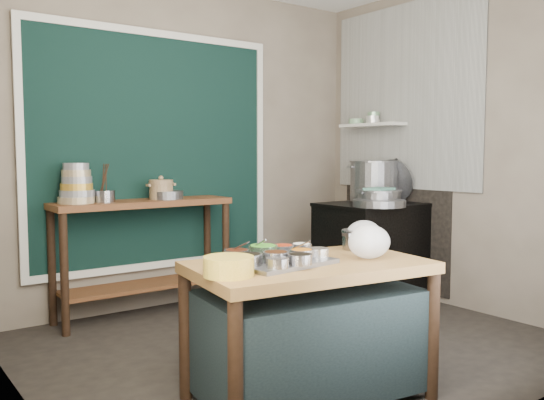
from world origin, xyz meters
TOP-DOWN VIEW (x-y plane):
  - floor at (0.00, 0.00)m, footprint 3.50×3.00m
  - back_wall at (0.00, 1.51)m, footprint 3.50×0.02m
  - left_wall at (-1.76, 0.00)m, footprint 0.02×3.00m
  - right_wall at (1.76, 0.00)m, footprint 0.02×3.00m
  - curtain_panel at (-0.35, 1.47)m, footprint 2.10×0.02m
  - curtain_frame at (-0.35, 1.46)m, footprint 2.22×0.03m
  - tile_panel at (1.74, 0.55)m, footprint 0.02×1.70m
  - soot_patch at (1.74, 0.65)m, footprint 0.01×1.30m
  - wall_shelf at (1.63, 0.85)m, footprint 0.22×0.70m
  - prep_table at (-0.50, -0.75)m, footprint 1.34×0.88m
  - back_counter at (-0.55, 1.28)m, footprint 1.45×0.40m
  - stove_block at (1.35, 0.55)m, footprint 0.90×0.68m
  - stove_top at (1.35, 0.55)m, footprint 0.92×0.69m
  - condiment_tray at (-0.66, -0.71)m, footprint 0.55×0.42m
  - condiment_bowls at (-0.68, -0.70)m, footprint 0.58×0.41m
  - yellow_basin at (-1.03, -0.80)m, footprint 0.27×0.27m
  - saucepan at (0.00, -0.62)m, footprint 0.24×0.24m
  - plastic_bag_a at (-0.17, -0.87)m, footprint 0.30×0.28m
  - plastic_bag_b at (0.06, -0.61)m, footprint 0.27×0.24m
  - bowl_stack at (-1.08, 1.30)m, footprint 0.27×0.27m
  - utensil_cup at (-0.87, 1.26)m, footprint 0.17×0.17m
  - ceramic_crock at (-0.39, 1.27)m, footprint 0.23×0.23m
  - wide_bowl at (-0.34, 1.27)m, footprint 0.29×0.29m
  - stock_pot at (1.53, 0.72)m, footprint 0.63×0.63m
  - pot_lid at (1.65, 0.57)m, footprint 0.15×0.41m
  - steamer at (1.26, 0.40)m, footprint 0.46×0.46m
  - green_cloth at (1.26, 0.40)m, footprint 0.26×0.22m
  - shallow_pan at (1.13, 0.28)m, footprint 0.55×0.55m
  - shelf_bowl_stack at (1.63, 0.84)m, footprint 0.13×0.13m
  - shelf_bowl_green at (1.63, 1.07)m, footprint 0.18×0.18m

SIDE VIEW (x-z plane):
  - floor at x=0.00m, z-range -0.02..0.00m
  - prep_table at x=-0.50m, z-range 0.00..0.75m
  - stove_block at x=1.35m, z-range 0.00..0.85m
  - back_counter at x=-0.55m, z-range 0.00..0.95m
  - soot_patch at x=1.74m, z-range 0.05..1.35m
  - condiment_tray at x=-0.66m, z-range 0.75..0.77m
  - yellow_basin at x=-1.03m, z-range 0.75..0.84m
  - condiment_bowls at x=-0.68m, z-range 0.77..0.83m
  - saucepan at x=0.00m, z-range 0.75..0.87m
  - plastic_bag_b at x=0.06m, z-range 0.75..0.92m
  - plastic_bag_a at x=-0.17m, z-range 0.75..0.94m
  - stove_top at x=1.35m, z-range 0.85..0.88m
  - shallow_pan at x=1.13m, z-range 0.88..0.94m
  - steamer at x=1.26m, z-range 0.88..1.01m
  - wide_bowl at x=-0.34m, z-range 0.95..1.02m
  - utensil_cup at x=-0.87m, z-range 0.95..1.04m
  - green_cloth at x=1.26m, z-range 1.01..1.03m
  - ceramic_crock at x=-0.39m, z-range 0.95..1.09m
  - stock_pot at x=1.53m, z-range 0.88..1.26m
  - pot_lid at x=1.65m, z-range 0.88..1.27m
  - bowl_stack at x=-1.08m, z-range 0.93..1.24m
  - curtain_panel at x=-0.35m, z-range 0.40..2.30m
  - curtain_frame at x=-0.35m, z-range 0.34..2.36m
  - back_wall at x=0.00m, z-range 0.00..2.80m
  - left_wall at x=-1.76m, z-range 0.00..2.80m
  - right_wall at x=1.76m, z-range 0.00..2.80m
  - wall_shelf at x=1.63m, z-range 1.59..1.61m
  - shelf_bowl_green at x=1.63m, z-range 1.61..1.67m
  - shelf_bowl_stack at x=1.63m, z-range 1.61..1.72m
  - tile_panel at x=1.74m, z-range 1.00..2.70m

